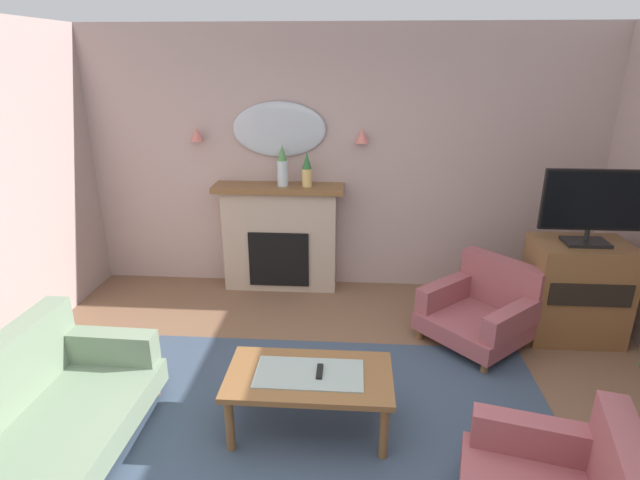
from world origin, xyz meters
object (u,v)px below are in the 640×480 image
wall_sconce_left (197,134)px  coffee_table (309,381)px  mantel_vase_centre (307,170)px  armchair_in_corner (484,308)px  tv_cabinet (575,290)px  tv_flatscreen (593,205)px  tv_remote (320,372)px  floral_couch (26,427)px  wall_mirror (279,129)px  fireplace (280,238)px  mantel_vase_left (282,167)px  wall_sconce_right (362,136)px

wall_sconce_left → coffee_table: (1.37, -2.34, -1.28)m
mantel_vase_centre → armchair_in_corner: (1.66, -0.93, -1.02)m
coffee_table → tv_cabinet: size_ratio=1.22×
coffee_table → tv_flatscreen: tv_flatscreen is taller
mantel_vase_centre → tv_remote: 2.39m
coffee_table → tv_flatscreen: size_ratio=1.31×
mantel_vase_centre → floral_couch: 3.23m
wall_mirror → floral_couch: (-1.15, -2.87, -1.39)m
fireplace → wall_sconce_left: (-0.85, 0.09, 1.09)m
coffee_table → floral_couch: bearing=-163.9°
wall_sconce_left → armchair_in_corner: 3.29m
wall_sconce_left → wall_mirror: bearing=3.4°
tv_remote → armchair_in_corner: armchair_in_corner is taller
fireplace → tv_remote: (0.59, -2.23, -0.12)m
tv_cabinet → armchair_in_corner: bearing=-171.4°
fireplace → wall_mirror: (0.00, 0.14, 1.14)m
wall_mirror → wall_sconce_left: bearing=-176.6°
mantel_vase_left → tv_remote: mantel_vase_left is taller
armchair_in_corner → tv_flatscreen: bearing=7.2°
mantel_vase_left → tv_flatscreen: size_ratio=0.50×
wall_sconce_right → mantel_vase_centre: bearing=-167.7°
tv_remote → coffee_table: bearing=-170.2°
fireplace → armchair_in_corner: 2.20m
tv_remote → armchair_in_corner: (1.38, 1.28, -0.15)m
mantel_vase_centre → wall_mirror: 0.51m
armchair_in_corner → tv_flatscreen: (0.81, 0.10, 0.94)m
mantel_vase_left → armchair_in_corner: mantel_vase_left is taller
wall_sconce_right → wall_sconce_left: bearing=180.0°
fireplace → tv_flatscreen: size_ratio=1.62×
wall_mirror → armchair_in_corner: wall_mirror is taller
tv_cabinet → tv_flatscreen: size_ratio=1.07×
armchair_in_corner → mantel_vase_left: bearing=154.1°
mantel_vase_left → wall_sconce_left: (-0.90, 0.12, 0.30)m
wall_sconce_left → wall_sconce_right: size_ratio=1.00×
mantel_vase_centre → wall_mirror: size_ratio=0.36×
mantel_vase_left → wall_sconce_right: wall_sconce_right is taller
wall_sconce_left → tv_remote: (1.44, -2.32, -1.21)m
floral_couch → mantel_vase_left: bearing=66.0°
mantel_vase_left → coffee_table: size_ratio=0.38×
floral_couch → tv_cabinet: size_ratio=1.94×
mantel_vase_centre → coffee_table: mantel_vase_centre is taller
fireplace → tv_flatscreen: (2.78, -0.85, 0.68)m
wall_sconce_right → tv_remote: 2.63m
wall_sconce_right → floral_couch: (-2.00, -2.82, -1.34)m
mantel_vase_centre → tv_cabinet: bearing=-18.0°
wall_sconce_left → coffee_table: size_ratio=0.13×
wall_mirror → tv_flatscreen: wall_mirror is taller
floral_couch → tv_cabinet: (3.93, 1.89, 0.13)m
fireplace → mantel_vase_left: 0.79m
fireplace → tv_cabinet: 2.90m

